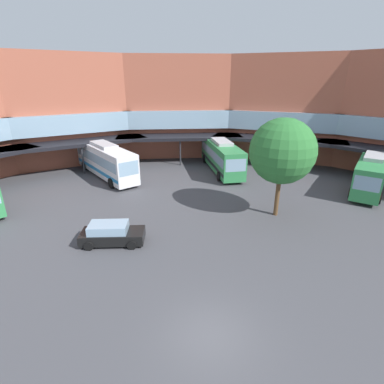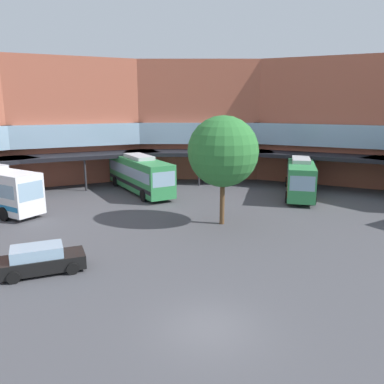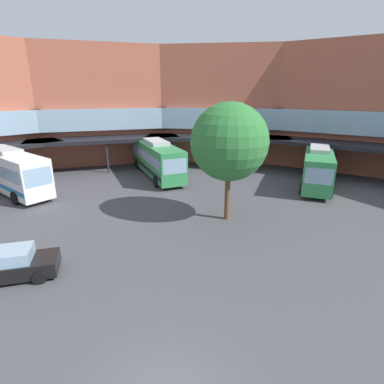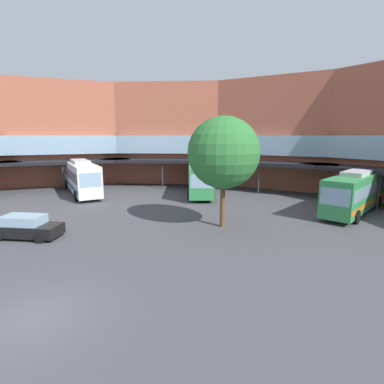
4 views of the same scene
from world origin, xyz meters
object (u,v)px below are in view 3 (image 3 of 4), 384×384
object	(u,v)px
bus_3	(157,158)
plaza_tree	(229,142)
bus_1	(318,166)
parked_car	(8,265)
bus_0	(7,169)

from	to	relation	value
bus_3	plaza_tree	distance (m)	13.88
bus_1	parked_car	distance (m)	26.46
bus_3	parked_car	size ratio (longest dim) A/B	2.55
bus_1	plaza_tree	world-z (taller)	plaza_tree
bus_0	bus_3	size ratio (longest dim) A/B	0.88
parked_car	plaza_tree	bearing A→B (deg)	17.57
bus_1	bus_3	distance (m)	16.29
bus_0	plaza_tree	size ratio (longest dim) A/B	1.28
bus_0	bus_1	size ratio (longest dim) A/B	0.97
bus_3	plaza_tree	world-z (taller)	plaza_tree
bus_3	plaza_tree	xyz separation A→B (m)	(5.18, -12.36, 3.59)
bus_0	bus_3	bearing A→B (deg)	61.63
parked_car	plaza_tree	distance (m)	14.47
plaza_tree	parked_car	bearing A→B (deg)	-152.53
bus_1	plaza_tree	bearing A→B (deg)	-28.09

